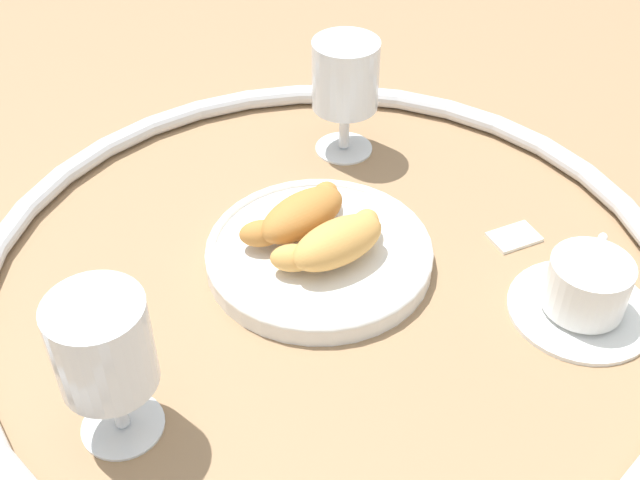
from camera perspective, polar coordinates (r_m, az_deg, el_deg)
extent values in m
plane|color=#997551|center=(0.79, 0.47, -2.78)|extent=(2.20, 2.20, 0.00)
torus|color=silver|center=(0.78, 0.48, -2.14)|extent=(0.69, 0.69, 0.02)
cylinder|color=white|center=(0.80, 0.00, -1.12)|extent=(0.23, 0.23, 0.02)
torus|color=white|center=(0.80, 0.00, -0.61)|extent=(0.23, 0.23, 0.01)
ellipsoid|color=#D6994C|center=(0.76, 1.30, -0.21)|extent=(0.11, 0.08, 0.04)
ellipsoid|color=#D6994C|center=(0.80, 3.17, 1.04)|extent=(0.05, 0.05, 0.03)
ellipsoid|color=#D6994C|center=(0.76, -1.88, -1.37)|extent=(0.05, 0.04, 0.03)
ellipsoid|color=#BC7A38|center=(0.80, -1.25, 1.81)|extent=(0.11, 0.09, 0.04)
ellipsoid|color=#BC7A38|center=(0.83, 0.34, 3.05)|extent=(0.05, 0.05, 0.03)
ellipsoid|color=#BC7A38|center=(0.79, -4.19, 0.48)|extent=(0.05, 0.03, 0.03)
cylinder|color=white|center=(0.79, 18.04, -4.63)|extent=(0.14, 0.14, 0.01)
cylinder|color=white|center=(0.77, 18.50, -3.04)|extent=(0.08, 0.08, 0.05)
cylinder|color=#937A60|center=(0.76, 18.84, -1.84)|extent=(0.07, 0.07, 0.01)
torus|color=white|center=(0.81, 19.16, -0.90)|extent=(0.03, 0.04, 0.04)
cylinder|color=white|center=(0.97, 1.71, 6.60)|extent=(0.07, 0.07, 0.01)
cylinder|color=white|center=(0.95, 1.74, 8.10)|extent=(0.01, 0.01, 0.05)
cylinder|color=white|center=(0.91, 1.83, 11.66)|extent=(0.08, 0.08, 0.08)
cylinder|color=gold|center=(0.92, 1.81, 10.92)|extent=(0.07, 0.07, 0.05)
cylinder|color=white|center=(0.69, -13.83, -12.62)|extent=(0.07, 0.07, 0.01)
cylinder|color=white|center=(0.67, -14.24, -11.07)|extent=(0.01, 0.01, 0.05)
cylinder|color=white|center=(0.62, -15.25, -7.17)|extent=(0.08, 0.08, 0.08)
cylinder|color=gold|center=(0.63, -15.06, -7.91)|extent=(0.07, 0.07, 0.05)
cube|color=white|center=(0.86, 13.73, 0.22)|extent=(0.05, 0.04, 0.01)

